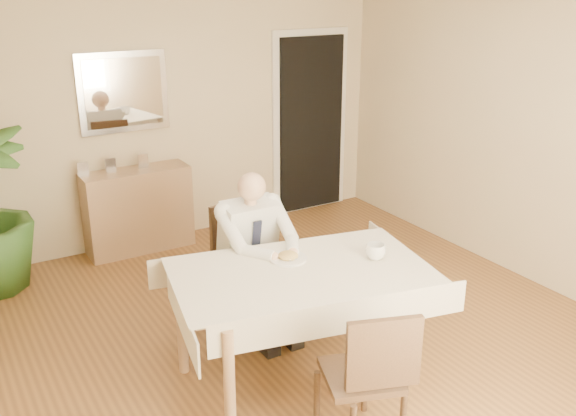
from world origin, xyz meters
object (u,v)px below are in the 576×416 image
dining_table (301,281)px  chair_far (242,254)px  coffee_mug (375,252)px  sideboard (138,210)px  seated_man (259,248)px  chair_near (370,372)px

dining_table → chair_far: bearing=101.3°
dining_table → chair_far: chair_far is taller
coffee_mug → sideboard: bearing=106.9°
dining_table → sideboard: sideboard is taller
dining_table → coffee_mug: coffee_mug is taller
chair_far → seated_man: bearing=-97.1°
chair_near → sideboard: bearing=112.7°
chair_far → chair_near: (-0.08, -1.76, -0.02)m
chair_near → coffee_mug: chair_near is taller
chair_near → coffee_mug: 1.03m
chair_far → chair_near: 1.76m
dining_table → chair_near: 0.89m
coffee_mug → sideboard: 2.84m
chair_near → sideboard: size_ratio=0.86×
chair_near → dining_table: bearing=103.8°
chair_near → seated_man: 1.48m
sideboard → dining_table: bearing=-84.0°
chair_near → sideboard: (-0.20, 3.45, -0.09)m
seated_man → sideboard: bearing=98.2°
dining_table → coffee_mug: (0.53, -0.11, 0.14)m
coffee_mug → chair_far: bearing=118.2°
chair_far → coffee_mug: size_ratio=6.76×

